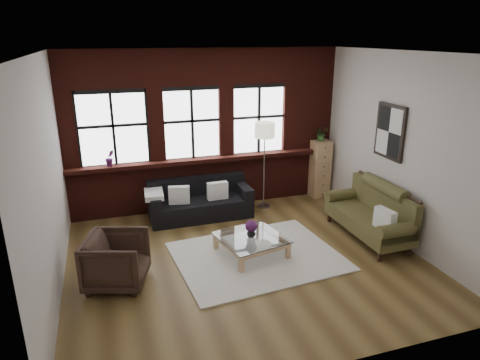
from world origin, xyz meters
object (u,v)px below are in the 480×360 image
object	(u,v)px
dark_sofa	(200,200)
vase	(251,233)
vintage_settee	(368,212)
coffee_table	(251,246)
drawer_chest	(319,169)
floor_lamp	(264,162)
armchair	(117,261)

from	to	relation	value
dark_sofa	vase	xyz separation A→B (m)	(0.44, -1.77, 0.04)
vintage_settee	coffee_table	world-z (taller)	vintage_settee
dark_sofa	vintage_settee	distance (m)	3.17
vase	drawer_chest	xyz separation A→B (m)	(2.34, 2.12, 0.24)
vintage_settee	drawer_chest	world-z (taller)	drawer_chest
vase	floor_lamp	distance (m)	2.17
vase	floor_lamp	bearing A→B (deg)	63.55
dark_sofa	armchair	size ratio (longest dim) A/B	2.37
floor_lamp	vintage_settee	bearing A→B (deg)	-57.10
drawer_chest	dark_sofa	bearing A→B (deg)	-172.77
armchair	vase	world-z (taller)	armchair
coffee_table	armchair	bearing A→B (deg)	-173.67
coffee_table	vase	size ratio (longest dim) A/B	6.47
coffee_table	floor_lamp	xyz separation A→B (m)	(0.93, 1.87, 0.82)
armchair	vase	xyz separation A→B (m)	(2.12, 0.23, 0.01)
vintage_settee	coffee_table	bearing A→B (deg)	179.17
dark_sofa	coffee_table	bearing A→B (deg)	-75.96
dark_sofa	coffee_table	distance (m)	1.83
dark_sofa	drawer_chest	world-z (taller)	drawer_chest
coffee_table	drawer_chest	size ratio (longest dim) A/B	0.78
vintage_settee	floor_lamp	distance (m)	2.31
coffee_table	floor_lamp	bearing A→B (deg)	63.55
dark_sofa	vintage_settee	world-z (taller)	vintage_settee
floor_lamp	vase	bearing A→B (deg)	-116.45
coffee_table	vase	distance (m)	0.24
coffee_table	floor_lamp	world-z (taller)	floor_lamp
vintage_settee	vase	bearing A→B (deg)	179.17
coffee_table	vase	world-z (taller)	vase
armchair	floor_lamp	size ratio (longest dim) A/B	0.43
dark_sofa	coffee_table	world-z (taller)	dark_sofa
vintage_settee	drawer_chest	size ratio (longest dim) A/B	1.47
vintage_settee	armchair	world-z (taller)	vintage_settee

